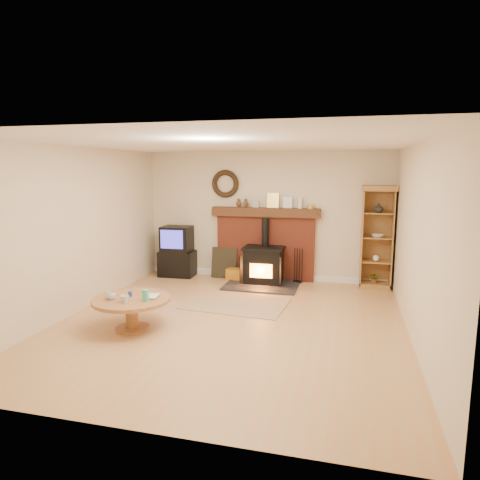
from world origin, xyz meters
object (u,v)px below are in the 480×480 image
(tv_unit, at_px, (177,252))
(wood_stove, at_px, (263,266))
(curio_cabinet, at_px, (377,237))
(coffee_table, at_px, (131,304))

(tv_unit, bearing_deg, wood_stove, -5.84)
(wood_stove, bearing_deg, curio_cabinet, 7.52)
(wood_stove, height_order, coffee_table, wood_stove)
(curio_cabinet, xyz_separation_m, coffee_table, (-3.46, -3.14, -0.60))
(coffee_table, bearing_deg, curio_cabinet, 42.18)
(curio_cabinet, relative_size, coffee_table, 1.78)
(wood_stove, distance_m, tv_unit, 1.92)
(tv_unit, height_order, coffee_table, tv_unit)
(wood_stove, height_order, tv_unit, wood_stove)
(wood_stove, distance_m, coffee_table, 3.15)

